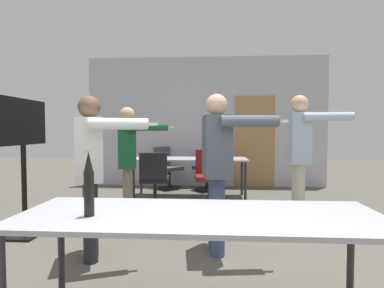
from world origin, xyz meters
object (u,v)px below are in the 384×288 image
(person_center_tall, at_px, (129,154))
(office_chair_mid_tucked, at_px, (154,182))
(person_far_watching, at_px, (218,159))
(office_chair_near_pushed, at_px, (167,169))
(office_chair_far_right, at_px, (210,169))
(office_chair_far_left, at_px, (209,179))
(tv_screen, at_px, (23,153))
(person_near_casual, at_px, (92,162))
(beer_bottle, at_px, (89,185))
(person_right_polo, at_px, (300,147))

(person_center_tall, distance_m, office_chair_mid_tucked, 1.01)
(person_far_watching, relative_size, office_chair_near_pushed, 1.82)
(office_chair_far_right, xyz_separation_m, office_chair_far_left, (-0.00, -1.30, -0.00))
(tv_screen, distance_m, person_far_watching, 2.39)
(person_near_casual, distance_m, office_chair_near_pushed, 3.70)
(office_chair_far_left, distance_m, beer_bottle, 3.44)
(person_center_tall, xyz_separation_m, office_chair_far_left, (1.09, 1.09, -0.52))
(person_right_polo, height_order, person_center_tall, person_right_polo)
(beer_bottle, bearing_deg, person_right_polo, 49.84)
(person_far_watching, relative_size, office_chair_far_right, 1.75)
(tv_screen, xyz_separation_m, person_center_tall, (1.16, 0.51, -0.04))
(beer_bottle, bearing_deg, person_near_casual, 111.49)
(office_chair_far_left, bearing_deg, person_near_casual, 57.14)
(tv_screen, relative_size, office_chair_far_left, 1.77)
(person_near_casual, xyz_separation_m, beer_bottle, (0.43, -1.09, -0.03))
(person_near_casual, bearing_deg, office_chair_mid_tucked, 153.01)
(tv_screen, bearing_deg, person_right_polo, -81.11)
(office_chair_mid_tucked, relative_size, office_chair_near_pushed, 1.01)
(person_right_polo, distance_m, office_chair_mid_tucked, 2.34)
(person_far_watching, distance_m, person_right_polo, 1.45)
(person_far_watching, height_order, office_chair_far_left, person_far_watching)
(person_far_watching, bearing_deg, office_chair_mid_tucked, -156.76)
(office_chair_mid_tucked, distance_m, office_chair_far_left, 0.93)
(person_far_watching, xyz_separation_m, office_chair_far_right, (-0.10, 3.30, -0.54))
(person_near_casual, height_order, person_center_tall, person_near_casual)
(person_far_watching, relative_size, person_right_polo, 0.95)
(person_right_polo, distance_m, office_chair_far_left, 1.72)
(person_center_tall, relative_size, office_chair_mid_tucked, 1.73)
(person_near_casual, relative_size, office_chair_far_right, 1.71)
(beer_bottle, bearing_deg, office_chair_mid_tucked, 93.48)
(person_right_polo, xyz_separation_m, office_chair_far_left, (-1.21, 1.06, -0.61))
(person_far_watching, distance_m, office_chair_far_left, 2.07)
(office_chair_far_left, bearing_deg, tv_screen, 29.49)
(person_near_casual, bearing_deg, person_center_tall, 157.53)
(person_center_tall, height_order, office_chair_far_right, person_center_tall)
(person_near_casual, xyz_separation_m, office_chair_near_pushed, (0.20, 3.66, -0.55))
(person_near_casual, height_order, beer_bottle, person_near_casual)
(person_center_tall, xyz_separation_m, office_chair_near_pushed, (0.15, 2.51, -0.54))
(tv_screen, bearing_deg, office_chair_near_pushed, -23.53)
(office_chair_far_right, relative_size, office_chair_far_left, 1.01)
(person_right_polo, xyz_separation_m, office_chair_near_pushed, (-2.14, 2.48, -0.63))
(tv_screen, relative_size, beer_bottle, 4.09)
(person_near_casual, xyz_separation_m, office_chair_far_left, (1.14, 2.23, -0.52))
(person_center_tall, bearing_deg, person_right_polo, 76.82)
(person_right_polo, height_order, beer_bottle, person_right_polo)
(tv_screen, relative_size, person_near_casual, 1.03)
(tv_screen, height_order, office_chair_near_pushed, tv_screen)
(office_chair_mid_tucked, xyz_separation_m, beer_bottle, (0.19, -3.08, 0.51))
(person_center_tall, bearing_deg, office_chair_far_right, 141.42)
(office_chair_mid_tucked, relative_size, beer_bottle, 2.26)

